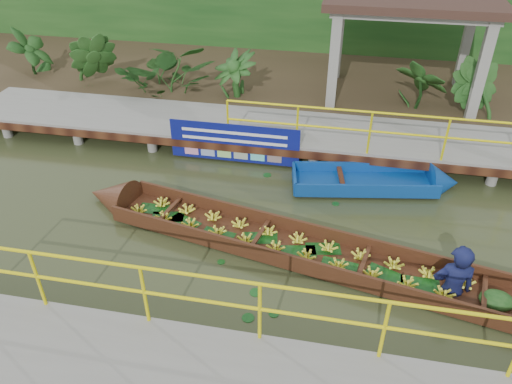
# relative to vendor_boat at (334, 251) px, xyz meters

# --- Properties ---
(ground) EXTENTS (80.00, 80.00, 0.00)m
(ground) POSITION_rel_vendor_boat_xyz_m (-1.69, 0.62, -0.29)
(ground) COLOR #2E351A
(ground) RESTS_ON ground
(land_strip) EXTENTS (30.00, 8.00, 0.45)m
(land_strip) POSITION_rel_vendor_boat_xyz_m (-1.69, 8.12, -0.07)
(land_strip) COLOR #372B1B
(land_strip) RESTS_ON ground
(far_dock) EXTENTS (16.00, 2.06, 1.66)m
(far_dock) POSITION_rel_vendor_boat_xyz_m (-1.67, 4.04, 0.19)
(far_dock) COLOR gray
(far_dock) RESTS_ON ground
(pavilion) EXTENTS (4.40, 3.00, 3.00)m
(pavilion) POSITION_rel_vendor_boat_xyz_m (1.31, 6.92, 2.53)
(pavilion) COLOR gray
(pavilion) RESTS_ON ground
(foliage_backdrop) EXTENTS (30.00, 0.80, 4.00)m
(foliage_backdrop) POSITION_rel_vendor_boat_xyz_m (-1.69, 10.62, 1.71)
(foliage_backdrop) COLOR #133B13
(foliage_backdrop) RESTS_ON ground
(vendor_boat) EXTENTS (9.77, 2.96, 2.35)m
(vendor_boat) POSITION_rel_vendor_boat_xyz_m (0.00, 0.00, 0.00)
(vendor_boat) COLOR #351C0E
(vendor_boat) RESTS_ON ground
(moored_blue_boat) EXTENTS (3.72, 1.52, 0.86)m
(moored_blue_boat) POSITION_rel_vendor_boat_xyz_m (1.36, 2.75, -0.14)
(moored_blue_boat) COLOR navy
(moored_blue_boat) RESTS_ON ground
(blue_banner) EXTENTS (3.07, 0.04, 0.96)m
(blue_banner) POSITION_rel_vendor_boat_xyz_m (-2.53, 3.10, 0.27)
(blue_banner) COLOR navy
(blue_banner) RESTS_ON ground
(tropical_plants) EXTENTS (14.22, 1.22, 1.53)m
(tropical_plants) POSITION_rel_vendor_boat_xyz_m (-3.44, 5.92, 0.92)
(tropical_plants) COLOR #133B13
(tropical_plants) RESTS_ON ground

